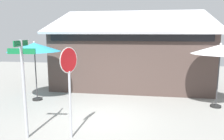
# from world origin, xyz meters

# --- Properties ---
(ground_plane) EXTENTS (28.00, 28.00, 0.10)m
(ground_plane) POSITION_xyz_m (0.00, 0.00, -0.05)
(ground_plane) COLOR gray
(cafe_building) EXTENTS (8.90, 4.82, 4.57)m
(cafe_building) POSITION_xyz_m (0.71, 5.24, 1.74)
(cafe_building) COLOR #473833
(cafe_building) RESTS_ON ground
(street_sign_post) EXTENTS (0.80, 0.86, 2.91)m
(street_sign_post) POSITION_xyz_m (-1.88, -1.83, 1.77)
(street_sign_post) COLOR #A8AAB2
(street_sign_post) RESTS_ON ground
(stop_sign) EXTENTS (0.26, 0.70, 2.71)m
(stop_sign) POSITION_xyz_m (-0.58, -1.63, 1.87)
(stop_sign) COLOR #A8AAB2
(stop_sign) RESTS_ON ground
(patio_umbrella_teal_left) EXTENTS (2.33, 2.33, 2.73)m
(patio_umbrella_teal_left) POSITION_xyz_m (-3.40, 1.69, 2.45)
(patio_umbrella_teal_left) COLOR black
(patio_umbrella_teal_left) RESTS_ON ground
(patio_umbrella_ivory_center) EXTENTS (2.28, 2.28, 2.71)m
(patio_umbrella_ivory_center) POSITION_xyz_m (4.54, 1.92, 2.42)
(patio_umbrella_ivory_center) COLOR black
(patio_umbrella_ivory_center) RESTS_ON ground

